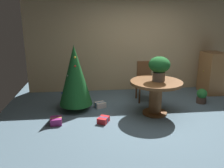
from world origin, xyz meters
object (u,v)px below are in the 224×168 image
object	(u,v)px
gift_box_red	(103,120)
potted_plant	(202,96)
wooden_cabinet	(212,73)
flower_vase	(159,67)
round_dining_table	(156,91)
gift_box_purple	(56,121)
gift_box_cream	(100,105)
wooden_chair_far	(145,79)
holiday_tree	(75,75)

from	to	relation	value
gift_box_red	potted_plant	bearing A→B (deg)	18.72
wooden_cabinet	potted_plant	world-z (taller)	wooden_cabinet
flower_vase	wooden_cabinet	bearing A→B (deg)	33.48
flower_vase	gift_box_red	size ratio (longest dim) A/B	1.74
round_dining_table	gift_box_purple	bearing A→B (deg)	-172.07
gift_box_purple	wooden_cabinet	size ratio (longest dim) A/B	0.22
round_dining_table	gift_box_cream	xyz separation A→B (m)	(-1.15, 0.50, -0.46)
wooden_chair_far	holiday_tree	bearing A→B (deg)	-163.70
wooden_cabinet	flower_vase	bearing A→B (deg)	-146.52
wooden_cabinet	potted_plant	bearing A→B (deg)	-130.15
wooden_chair_far	wooden_cabinet	bearing A→B (deg)	10.25
potted_plant	flower_vase	bearing A→B (deg)	-158.56
gift_box_cream	potted_plant	distance (m)	2.48
flower_vase	gift_box_purple	xyz separation A→B (m)	(-2.11, -0.30, -0.97)
round_dining_table	wooden_chair_far	bearing A→B (deg)	90.00
round_dining_table	gift_box_cream	distance (m)	1.34
round_dining_table	wooden_chair_far	size ratio (longest dim) A/B	1.12
flower_vase	gift_box_purple	bearing A→B (deg)	-171.90
gift_box_purple	round_dining_table	bearing A→B (deg)	7.93
holiday_tree	gift_box_red	bearing A→B (deg)	-53.39
holiday_tree	potted_plant	size ratio (longest dim) A/B	4.03
holiday_tree	potted_plant	bearing A→B (deg)	1.53
wooden_chair_far	holiday_tree	xyz separation A→B (m)	(-1.70, -0.50, 0.25)
gift_box_red	wooden_cabinet	size ratio (longest dim) A/B	0.26
wooden_cabinet	wooden_chair_far	bearing A→B (deg)	-169.75
gift_box_cream	potted_plant	bearing A→B (deg)	0.33
gift_box_purple	potted_plant	size ratio (longest dim) A/B	0.69
wooden_chair_far	gift_box_cream	size ratio (longest dim) A/B	3.45
round_dining_table	wooden_chair_far	world-z (taller)	wooden_chair_far
holiday_tree	gift_box_cream	distance (m)	0.92
wooden_chair_far	gift_box_cream	distance (m)	1.32
gift_box_purple	potted_plant	world-z (taller)	potted_plant
wooden_cabinet	potted_plant	xyz separation A→B (m)	(-0.65, -0.77, -0.38)
round_dining_table	gift_box_cream	world-z (taller)	round_dining_table
round_dining_table	gift_box_purple	size ratio (longest dim) A/B	4.37
flower_vase	gift_box_purple	size ratio (longest dim) A/B	2.07
gift_box_purple	gift_box_cream	size ratio (longest dim) A/B	0.88
wooden_chair_far	round_dining_table	bearing A→B (deg)	-90.00
flower_vase	holiday_tree	xyz separation A→B (m)	(-1.75, 0.42, -0.24)
flower_vase	holiday_tree	distance (m)	1.81
holiday_tree	wooden_chair_far	bearing A→B (deg)	16.30
round_dining_table	gift_box_red	size ratio (longest dim) A/B	3.67
gift_box_purple	wooden_cabinet	xyz separation A→B (m)	(4.04, 1.57, 0.50)
wooden_cabinet	gift_box_purple	bearing A→B (deg)	-158.70
round_dining_table	wooden_cabinet	size ratio (longest dim) A/B	0.97
gift_box_cream	wooden_cabinet	distance (m)	3.26
gift_box_purple	gift_box_cream	bearing A→B (deg)	40.77
wooden_chair_far	gift_box_purple	bearing A→B (deg)	-149.47
wooden_chair_far	gift_box_red	bearing A→B (deg)	-132.36
flower_vase	round_dining_table	bearing A→B (deg)	-164.76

